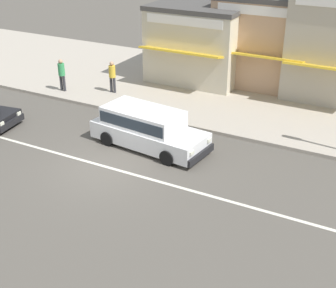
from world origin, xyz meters
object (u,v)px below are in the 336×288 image
Objects in this scene: shopfront_mid_block at (271,39)px; shopfront_far_kios at (202,41)px; minivan_white_0 at (147,127)px; pedestrian_near_clock at (62,73)px; pedestrian_mid_kerb at (112,75)px.

shopfront_far_kios is (-3.60, -0.78, -0.31)m from shopfront_mid_block.
shopfront_mid_block is at bearing 12.28° from shopfront_far_kios.
shopfront_far_kios is at bearing 100.28° from minivan_white_0.
shopfront_mid_block reaches higher than shopfront_far_kios.
pedestrian_near_clock is at bearing 155.17° from minivan_white_0.
pedestrian_near_clock reaches higher than pedestrian_mid_kerb.
pedestrian_mid_kerb reaches higher than minivan_white_0.
pedestrian_mid_kerb is at bearing 136.83° from minivan_white_0.
pedestrian_mid_kerb is at bearing 22.93° from pedestrian_near_clock.
pedestrian_near_clock reaches higher than minivan_white_0.
minivan_white_0 is 7.70m from pedestrian_near_clock.
pedestrian_mid_kerb is 8.59m from shopfront_mid_block.
shopfront_mid_block is 3.70m from shopfront_far_kios.
shopfront_far_kios reaches higher than pedestrian_near_clock.
pedestrian_mid_kerb is at bearing -140.55° from shopfront_mid_block.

